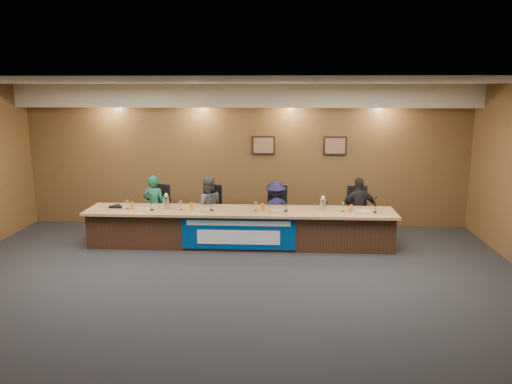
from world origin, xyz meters
The scene contains 39 objects.
floor centered at (0.00, 0.00, 0.00)m, with size 10.00×10.00×0.00m, color black.
ceiling centered at (0.00, 0.00, 3.20)m, with size 10.00×8.00×0.04m, color silver.
wall_back centered at (0.00, 4.00, 1.60)m, with size 10.00×0.04×3.20m, color brown.
soffit centered at (0.00, 3.75, 2.95)m, with size 10.00×0.50×0.50m, color beige.
dais_body centered at (0.00, 2.40, 0.35)m, with size 6.00×0.80×0.70m, color #382014.
dais_top centered at (0.00, 2.35, 0.72)m, with size 6.10×0.95×0.05m, color #A2774D.
banner centered at (0.00, 1.99, 0.38)m, with size 2.20×0.02×0.65m, color navy.
banner_text_upper centered at (0.00, 1.97, 0.58)m, with size 2.00×0.01×0.10m, color silver.
banner_text_lower centered at (0.00, 1.97, 0.30)m, with size 1.60×0.01×0.28m, color silver.
wall_photo_left centered at (0.40, 3.97, 1.85)m, with size 0.52×0.04×0.42m, color black.
wall_photo_right centered at (2.00, 3.97, 1.85)m, with size 0.52×0.04×0.42m, color black.
panelist_a centered at (-1.87, 2.96, 0.66)m, with size 0.48×0.32×1.32m, color #134F3C.
panelist_b centered at (-0.73, 2.96, 0.66)m, with size 0.64×0.50×1.32m, color #46464A.
panelist_c centered at (0.70, 2.96, 0.61)m, with size 0.79×0.45×1.22m, color #15143C.
panelist_d centered at (2.43, 2.96, 0.66)m, with size 0.77×0.32×1.32m, color black.
office_chair_a centered at (-1.87, 3.06, 0.48)m, with size 0.48×0.48×0.08m, color black.
office_chair_b centered at (-0.73, 3.06, 0.48)m, with size 0.48×0.48×0.08m, color black.
office_chair_c centered at (0.70, 3.06, 0.48)m, with size 0.48×0.48×0.08m, color black.
office_chair_d centered at (2.43, 3.06, 0.48)m, with size 0.48×0.48×0.08m, color black.
nameplate_a centered at (-1.91, 2.09, 0.80)m, with size 0.24×0.06×0.09m, color white.
microphone_a centered at (-1.73, 2.23, 0.76)m, with size 0.07×0.07×0.02m, color black.
juice_glass_a centered at (-2.13, 2.27, 0.82)m, with size 0.06×0.06×0.15m, color #EA6600.
water_glass_a centered at (-2.24, 2.28, 0.84)m, with size 0.08×0.08×0.18m, color silver.
nameplate_b centered at (-0.77, 2.09, 0.80)m, with size 0.24×0.06×0.09m, color white.
microphone_b centered at (-0.55, 2.27, 0.76)m, with size 0.07×0.07×0.02m, color black.
juice_glass_b centered at (-0.96, 2.30, 0.82)m, with size 0.06×0.06×0.15m, color #EA6600.
water_glass_b centered at (-1.16, 2.28, 0.84)m, with size 0.08×0.08×0.18m, color silver.
nameplate_c centered at (0.72, 2.07, 0.80)m, with size 0.24×0.06×0.09m, color white.
microphone_c centered at (0.90, 2.27, 0.76)m, with size 0.07×0.07×0.02m, color black.
juice_glass_c centered at (0.46, 2.28, 0.82)m, with size 0.06×0.06×0.15m, color #EA6600.
water_glass_c centered at (0.32, 2.29, 0.84)m, with size 0.08×0.08×0.18m, color silver.
nameplate_d centered at (2.40, 2.13, 0.80)m, with size 0.24×0.06×0.09m, color white.
microphone_d centered at (2.62, 2.25, 0.76)m, with size 0.07×0.07×0.02m, color black.
juice_glass_d centered at (2.17, 2.27, 0.82)m, with size 0.06×0.06×0.15m, color #EA6600.
water_glass_d centered at (2.02, 2.33, 0.84)m, with size 0.08×0.08×0.18m, color silver.
carafe_left centered at (-1.47, 2.36, 0.88)m, with size 0.12×0.12×0.26m, color silver.
carafe_right centered at (1.64, 2.43, 0.86)m, with size 0.12×0.12×0.22m, color silver.
speakerphone centered at (-2.50, 2.40, 0.78)m, with size 0.32×0.32×0.05m, color black.
paper_stack centered at (2.45, 2.31, 0.75)m, with size 0.22×0.30×0.01m, color white.
Camera 1 is at (0.83, -7.20, 3.13)m, focal length 35.00 mm.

